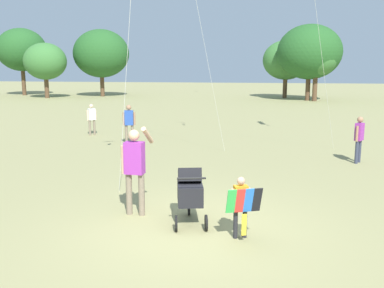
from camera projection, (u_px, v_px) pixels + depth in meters
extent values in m
plane|color=#938E5B|center=(192.00, 230.00, 7.59)|extent=(120.00, 120.00, 0.00)
cylinder|color=brown|center=(24.00, 83.00, 39.91)|extent=(0.36, 0.36, 2.30)
ellipsoid|color=#235623|center=(21.00, 50.00, 39.37)|extent=(4.50, 4.05, 3.82)
cylinder|color=brown|center=(47.00, 88.00, 36.66)|extent=(0.36, 0.36, 1.62)
ellipsoid|color=#387033|center=(45.00, 61.00, 36.25)|extent=(3.57, 3.21, 3.04)
cylinder|color=brown|center=(102.00, 86.00, 38.52)|extent=(0.36, 0.36, 1.77)
ellipsoid|color=#235623|center=(101.00, 54.00, 38.01)|extent=(4.88, 4.39, 4.15)
cylinder|color=brown|center=(285.00, 88.00, 36.72)|extent=(0.36, 0.36, 1.62)
ellipsoid|color=#387033|center=(286.00, 60.00, 36.29)|extent=(3.84, 3.46, 3.27)
cylinder|color=brown|center=(308.00, 89.00, 34.16)|extent=(0.36, 0.36, 1.77)
ellipsoid|color=#235623|center=(310.00, 52.00, 33.64)|extent=(4.96, 4.46, 4.21)
cylinder|color=brown|center=(315.00, 88.00, 33.56)|extent=(0.36, 0.36, 1.98)
ellipsoid|color=#387033|center=(316.00, 58.00, 33.15)|extent=(3.26, 2.93, 2.77)
cylinder|color=#232328|center=(245.00, 223.00, 7.23)|extent=(0.07, 0.07, 0.51)
cylinder|color=#232328|center=(235.00, 223.00, 7.20)|extent=(0.07, 0.07, 0.51)
cube|color=orange|center=(241.00, 197.00, 7.13)|extent=(0.26, 0.21, 0.38)
cylinder|color=tan|center=(249.00, 198.00, 7.16)|extent=(0.06, 0.06, 0.34)
cylinder|color=tan|center=(232.00, 199.00, 7.11)|extent=(0.06, 0.06, 0.34)
sphere|color=tan|center=(241.00, 181.00, 7.08)|extent=(0.13, 0.13, 0.13)
cube|color=black|center=(257.00, 200.00, 7.00)|extent=(0.19, 0.19, 0.42)
cube|color=blue|center=(248.00, 200.00, 6.97)|extent=(0.19, 0.19, 0.42)
cube|color=red|center=(240.00, 201.00, 6.95)|extent=(0.19, 0.19, 0.42)
cube|color=green|center=(231.00, 201.00, 6.92)|extent=(0.19, 0.19, 0.42)
cube|color=yellow|center=(244.00, 225.00, 7.01)|extent=(0.08, 0.04, 0.36)
cylinder|color=#7F705B|center=(129.00, 194.00, 8.33)|extent=(0.12, 0.12, 0.81)
cylinder|color=#7F705B|center=(142.00, 195.00, 8.27)|extent=(0.12, 0.12, 0.81)
cube|color=purple|center=(134.00, 158.00, 8.17)|extent=(0.37, 0.25, 0.61)
cylinder|color=tan|center=(123.00, 159.00, 8.23)|extent=(0.09, 0.09, 0.54)
cylinder|color=tan|center=(148.00, 135.00, 8.17)|extent=(0.13, 0.50, 0.38)
sphere|color=tan|center=(134.00, 135.00, 8.09)|extent=(0.21, 0.21, 0.21)
cylinder|color=black|center=(189.00, 208.00, 8.31)|extent=(0.09, 0.28, 0.28)
cylinder|color=black|center=(176.00, 223.00, 7.51)|extent=(0.09, 0.28, 0.28)
cylinder|color=black|center=(206.00, 223.00, 7.54)|extent=(0.09, 0.28, 0.28)
cube|color=black|center=(190.00, 193.00, 7.83)|extent=(0.56, 0.71, 0.36)
cube|color=black|center=(190.00, 175.00, 7.90)|extent=(0.49, 0.49, 0.35)
cylinder|color=black|center=(191.00, 178.00, 7.30)|extent=(0.48, 0.13, 0.04)
cylinder|color=silver|center=(129.00, 26.00, 8.50)|extent=(1.03, 1.24, 7.15)
cylinder|color=silver|center=(320.00, 40.00, 12.84)|extent=(1.73, 3.24, 7.08)
cylinder|color=silver|center=(201.00, 25.00, 12.61)|extent=(1.34, 2.42, 7.93)
cylinder|color=#7F705B|center=(126.00, 135.00, 15.62)|extent=(0.10, 0.10, 0.70)
cylinder|color=#7F705B|center=(132.00, 135.00, 15.63)|extent=(0.10, 0.10, 0.70)
cube|color=#284CA8|center=(129.00, 118.00, 15.52)|extent=(0.34, 0.25, 0.52)
cylinder|color=#A37556|center=(124.00, 119.00, 15.51)|extent=(0.08, 0.08, 0.46)
cylinder|color=#A37556|center=(134.00, 119.00, 15.53)|extent=(0.08, 0.08, 0.46)
sphere|color=#A37556|center=(129.00, 107.00, 15.45)|extent=(0.18, 0.18, 0.18)
cylinder|color=#33384C|center=(357.00, 152.00, 12.59)|extent=(0.10, 0.10, 0.67)
cylinder|color=#33384C|center=(359.00, 151.00, 12.75)|extent=(0.10, 0.10, 0.67)
cube|color=purple|center=(359.00, 132.00, 12.56)|extent=(0.31, 0.34, 0.50)
cylinder|color=#A37556|center=(357.00, 134.00, 12.43)|extent=(0.07, 0.07, 0.45)
cylinder|color=#A37556|center=(362.00, 132.00, 12.71)|extent=(0.07, 0.07, 0.45)
sphere|color=#A37556|center=(360.00, 120.00, 12.50)|extent=(0.17, 0.17, 0.17)
cylinder|color=#7F705B|center=(90.00, 128.00, 17.55)|extent=(0.09, 0.09, 0.62)
cylinder|color=#7F705B|center=(94.00, 127.00, 17.67)|extent=(0.09, 0.09, 0.62)
cube|color=silver|center=(92.00, 114.00, 17.51)|extent=(0.31, 0.31, 0.47)
cylinder|color=beige|center=(88.00, 115.00, 17.42)|extent=(0.07, 0.07, 0.41)
cylinder|color=beige|center=(96.00, 115.00, 17.62)|extent=(0.07, 0.07, 0.41)
sphere|color=beige|center=(91.00, 106.00, 17.45)|extent=(0.16, 0.16, 0.16)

